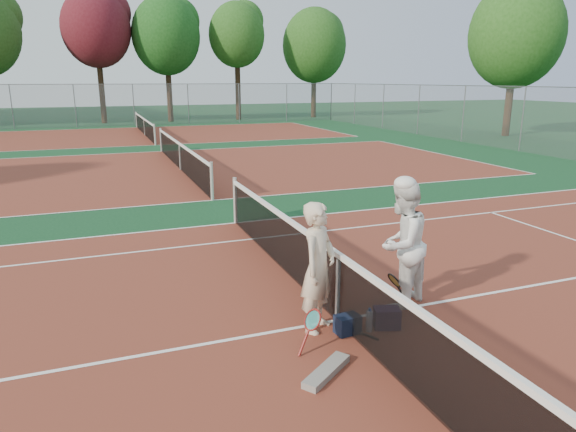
{
  "coord_description": "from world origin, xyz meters",
  "views": [
    {
      "loc": [
        -3.0,
        -5.97,
        3.31
      ],
      "look_at": [
        0.0,
        1.97,
        1.05
      ],
      "focal_mm": 32.0,
      "sensor_mm": 36.0,
      "label": 1
    }
  ],
  "objects": [
    {
      "name": "sports_bag_navy",
      "position": [
        -0.03,
        -0.38,
        0.13
      ],
      "size": [
        0.34,
        0.25,
        0.26
      ],
      "primitive_type": "cube",
      "rotation": [
        0.0,
        0.0,
        0.09
      ],
      "color": "black",
      "rests_on": "ground"
    },
    {
      "name": "tree_back_5",
      "position": [
        15.91,
        37.52,
        6.18
      ],
      "size": [
        5.58,
        5.58,
        9.41
      ],
      "color": "#382314",
      "rests_on": "ground"
    },
    {
      "name": "water_bottle",
      "position": [
        0.27,
        -0.44,
        0.15
      ],
      "size": [
        0.09,
        0.09,
        0.3
      ],
      "primitive_type": "cylinder",
      "color": "silver",
      "rests_on": "ground"
    },
    {
      "name": "net_far_b",
      "position": [
        0.0,
        27.0,
        0.51
      ],
      "size": [
        0.1,
        10.98,
        1.02
      ],
      "primitive_type": null,
      "color": "black",
      "rests_on": "ground"
    },
    {
      "name": "ground",
      "position": [
        0.0,
        0.0,
        0.0
      ],
      "size": [
        130.0,
        130.0,
        0.0
      ],
      "primitive_type": "plane",
      "color": "#0F391C",
      "rests_on": "ground"
    },
    {
      "name": "net_main",
      "position": [
        0.0,
        0.0,
        0.51
      ],
      "size": [
        0.1,
        10.98,
        1.02
      ],
      "primitive_type": null,
      "color": "black",
      "rests_on": "ground"
    },
    {
      "name": "tree_back_4",
      "position": [
        8.82,
        37.23,
        6.84
      ],
      "size": [
        4.59,
        4.59,
        9.52
      ],
      "color": "#382314",
      "rests_on": "ground"
    },
    {
      "name": "racket_black_held",
      "position": [
        1.03,
        0.18,
        0.26
      ],
      "size": [
        0.4,
        0.32,
        0.51
      ],
      "primitive_type": null,
      "rotation": [
        0.0,
        0.0,
        3.29
      ],
      "color": "black",
      "rests_on": "ground"
    },
    {
      "name": "net_cover_canvas",
      "position": [
        -0.72,
        -1.2,
        0.04
      ],
      "size": [
        0.77,
        0.63,
        0.09
      ],
      "primitive_type": "cube",
      "rotation": [
        0.0,
        0.0,
        0.63
      ],
      "color": "slate",
      "rests_on": "ground"
    },
    {
      "name": "player_a",
      "position": [
        -0.35,
        -0.1,
        0.89
      ],
      "size": [
        0.77,
        0.75,
        1.78
      ],
      "primitive_type": "imported",
      "rotation": [
        0.0,
        0.0,
        0.71
      ],
      "color": "beige",
      "rests_on": "ground"
    },
    {
      "name": "racket_red",
      "position": [
        -0.64,
        -0.6,
        0.26
      ],
      "size": [
        0.44,
        0.4,
        0.52
      ],
      "primitive_type": null,
      "rotation": [
        0.0,
        0.0,
        0.46
      ],
      "color": "maroon",
      "rests_on": "ground"
    },
    {
      "name": "court_far_b",
      "position": [
        0.0,
        27.0,
        0.0
      ],
      "size": [
        23.77,
        10.97,
        0.01
      ],
      "primitive_type": "cube",
      "color": "maroon",
      "rests_on": "ground"
    },
    {
      "name": "net_far_a",
      "position": [
        0.0,
        13.5,
        0.51
      ],
      "size": [
        0.1,
        10.98,
        1.02
      ],
      "primitive_type": null,
      "color": "black",
      "rests_on": "ground"
    },
    {
      "name": "sports_bag_purple",
      "position": [
        0.55,
        -0.42,
        0.14
      ],
      "size": [
        0.41,
        0.34,
        0.28
      ],
      "primitive_type": "cube",
      "rotation": [
        0.0,
        0.0,
        -0.33
      ],
      "color": "black",
      "rests_on": "ground"
    },
    {
      "name": "tree_right_1",
      "position": [
        20.51,
        18.76,
        5.82
      ],
      "size": [
        5.36,
        5.36,
        8.92
      ],
      "color": "#382314",
      "rests_on": "ground"
    },
    {
      "name": "racket_spare",
      "position": [
        0.03,
        -0.29,
        0.01
      ],
      "size": [
        0.52,
        0.66,
        0.03
      ],
      "primitive_type": null,
      "rotation": [
        0.0,
        0.0,
        2.07
      ],
      "color": "black",
      "rests_on": "ground"
    },
    {
      "name": "player_b",
      "position": [
        1.12,
        0.18,
        0.96
      ],
      "size": [
        1.16,
        1.08,
        1.91
      ],
      "primitive_type": "imported",
      "rotation": [
        0.0,
        0.0,
        3.65
      ],
      "color": "white",
      "rests_on": "ground"
    },
    {
      "name": "fence_back",
      "position": [
        0.0,
        34.0,
        1.5
      ],
      "size": [
        32.0,
        0.06,
        3.0
      ],
      "primitive_type": null,
      "color": "slate",
      "rests_on": "ground"
    },
    {
      "name": "court_main",
      "position": [
        0.0,
        0.0,
        0.0
      ],
      "size": [
        23.77,
        10.97,
        0.01
      ],
      "primitive_type": "cube",
      "color": "maroon",
      "rests_on": "ground"
    },
    {
      "name": "tree_back_3",
      "position": [
        3.07,
        37.14,
        6.63
      ],
      "size": [
        5.29,
        5.29,
        9.7
      ],
      "color": "#382314",
      "rests_on": "ground"
    },
    {
      "name": "court_far_a",
      "position": [
        0.0,
        13.5,
        0.0
      ],
      "size": [
        23.77,
        10.97,
        0.01
      ],
      "primitive_type": "cube",
      "color": "maroon",
      "rests_on": "ground"
    },
    {
      "name": "tree_back_maroon",
      "position": [
        -2.05,
        37.3,
        7.03
      ],
      "size": [
        5.08,
        5.08,
        9.98
      ],
      "color": "#382314",
      "rests_on": "ground"
    }
  ]
}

